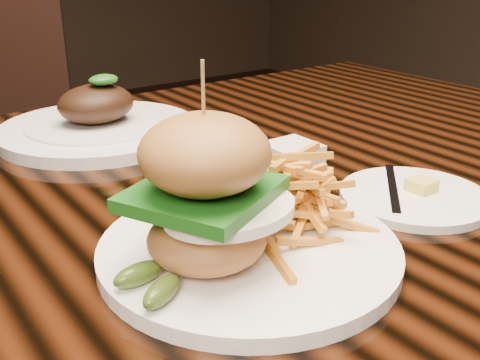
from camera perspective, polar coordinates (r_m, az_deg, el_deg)
dining_table at (r=0.74m, az=-7.74°, el=-5.78°), size 1.60×0.90×0.75m
burger_plate at (r=0.52m, az=0.69°, el=-2.91°), size 0.29×0.29×0.19m
side_saucer at (r=0.68m, az=17.25°, el=-1.58°), size 0.17×0.17×0.02m
ramekin at (r=0.76m, az=5.27°, el=2.55°), size 0.07×0.07×0.03m
far_dish at (r=0.91m, az=-14.21°, el=5.51°), size 0.31×0.31×0.10m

